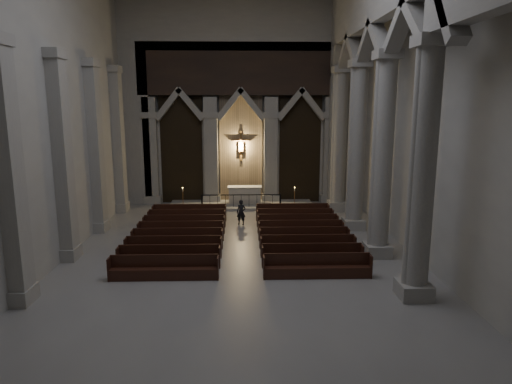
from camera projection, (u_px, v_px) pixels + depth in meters
room at (240, 57)px, 15.35m from camera, size 24.00×24.10×12.00m
sanctuary_wall at (241, 93)px, 26.85m from camera, size 14.00×0.77×12.00m
right_arcade at (389, 55)px, 16.77m from camera, size 1.00×24.00×12.00m
left_pilasters at (81, 155)px, 19.29m from camera, size 0.60×13.00×8.03m
sanctuary_step at (241, 205)px, 27.21m from camera, size 8.50×2.60×0.15m
altar at (245, 195)px, 27.18m from camera, size 2.04×0.82×1.03m
altar_rail at (241, 199)px, 26.29m from camera, size 4.61×0.09×0.90m
candle_stand_left at (183, 204)px, 26.14m from camera, size 0.22×0.22×1.32m
candle_stand_right at (294, 203)px, 26.49m from camera, size 0.22×0.22×1.27m
pews at (241, 237)px, 20.01m from camera, size 9.24×8.44×0.86m
worshipper at (241, 212)px, 23.03m from camera, size 0.52×0.41×1.27m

